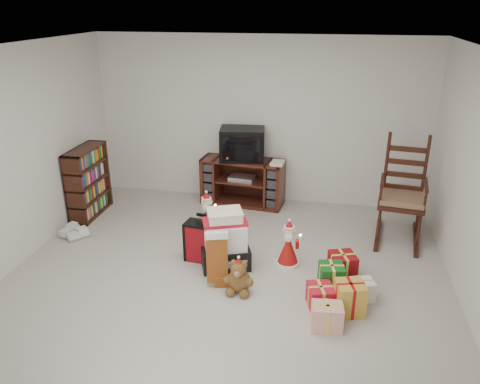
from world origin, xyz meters
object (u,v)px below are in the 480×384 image
bookshelf (88,183)px  red_suitcase (202,242)px  rocking_chair (400,203)px  crt_television (242,144)px  mrs_claus_figurine (207,218)px  sneaker_pair (74,233)px  gift_pile (225,243)px  tv_stand (243,182)px  santa_figurine (288,248)px  gift_cluster (338,290)px  teddy_bear (239,278)px

bookshelf → red_suitcase: size_ratio=1.74×
rocking_chair → crt_television: 2.39m
mrs_claus_figurine → sneaker_pair: 1.79m
rocking_chair → gift_pile: size_ratio=2.03×
bookshelf → crt_television: size_ratio=1.43×
bookshelf → crt_television: crt_television is taller
sneaker_pair → tv_stand: bearing=61.8°
crt_television → santa_figurine: bearing=-70.6°
bookshelf → gift_pile: (2.26, -1.05, -0.18)m
santa_figurine → sneaker_pair: santa_figurine is taller
santa_figurine → gift_cluster: (0.59, -0.65, -0.09)m
gift_pile → sneaker_pair: bearing=150.1°
bookshelf → sneaker_pair: 0.85m
red_suitcase → mrs_claus_figurine: bearing=108.6°
red_suitcase → santa_figurine: santa_figurine is taller
rocking_chair → sneaker_pair: size_ratio=3.43×
gift_cluster → sneaker_pair: bearing=166.9°
rocking_chair → gift_cluster: 1.85m
red_suitcase → gift_cluster: 1.70m
gift_cluster → mrs_claus_figurine: bearing=144.6°
mrs_claus_figurine → crt_television: crt_television is taller
bookshelf → gift_cluster: (3.57, -1.53, -0.36)m
gift_pile → sneaker_pair: 2.19m
teddy_bear → sneaker_pair: size_ratio=0.92×
gift_pile → teddy_bear: gift_pile is taller
tv_stand → bookshelf: bookshelf is taller
rocking_chair → sneaker_pair: 4.33m
crt_television → gift_pile: bearing=-93.1°
santa_figurine → sneaker_pair: bearing=176.8°
santa_figurine → mrs_claus_figurine: (-1.14, 0.59, 0.01)m
tv_stand → gift_cluster: bearing=-51.9°
tv_stand → bookshelf: (-2.12, -0.82, 0.13)m
teddy_bear → sneaker_pair: (-2.41, 0.83, -0.12)m
red_suitcase → teddy_bear: size_ratio=1.53×
gift_pile → tv_stand: bearing=73.3°
gift_pile → red_suitcase: bearing=145.8°
santa_figurine → mrs_claus_figurine: 1.29m
tv_stand → rocking_chair: bearing=-11.2°
tv_stand → gift_cluster: tv_stand is taller
tv_stand → rocking_chair: size_ratio=0.90×
gift_pile → sneaker_pair: (-2.15, 0.33, -0.26)m
rocking_chair → red_suitcase: 2.63m
bookshelf → crt_television: 2.31m
mrs_claus_figurine → sneaker_pair: (-1.73, -0.43, -0.18)m
red_suitcase → sneaker_pair: bearing=-179.7°
teddy_bear → mrs_claus_figurine: mrs_claus_figurine is taller
bookshelf → mrs_claus_figurine: size_ratio=1.65×
bookshelf → santa_figurine: 3.12m
teddy_bear → gift_cluster: teddy_bear is taller
santa_figurine → mrs_claus_figurine: mrs_claus_figurine is taller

